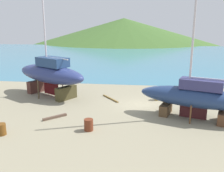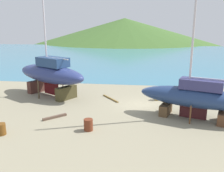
{
  "view_description": "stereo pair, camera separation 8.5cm",
  "coord_description": "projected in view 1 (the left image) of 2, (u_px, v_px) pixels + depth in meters",
  "views": [
    {
      "loc": [
        -0.09,
        -22.13,
        7.32
      ],
      "look_at": [
        -2.93,
        -0.26,
        1.88
      ],
      "focal_mm": 38.74,
      "sensor_mm": 36.0,
      "label": 1
    },
    {
      "loc": [
        -0.01,
        -22.12,
        7.32
      ],
      "look_at": [
        -2.93,
        -0.26,
        1.88
      ],
      "focal_mm": 38.74,
      "sensor_mm": 36.0,
      "label": 2
    }
  ],
  "objects": [
    {
      "name": "sailboat_far_slipway",
      "position": [
        50.0,
        74.0,
        25.84
      ],
      "size": [
        9.82,
        7.42,
        14.14
      ],
      "rotation": [
        0.0,
        0.0,
        2.61
      ],
      "color": "#512F27",
      "rests_on": "ground"
    },
    {
      "name": "barrel_by_slipway",
      "position": [
        89.0,
        125.0,
        17.42
      ],
      "size": [
        0.71,
        0.71,
        0.86
      ],
      "primitive_type": "cylinder",
      "rotation": [
        0.0,
        0.0,
        3.06
      ],
      "color": "brown",
      "rests_on": "ground"
    },
    {
      "name": "barrel_rust_mid",
      "position": [
        157.0,
        96.0,
        24.7
      ],
      "size": [
        0.74,
        0.74,
        0.8
      ],
      "primitive_type": "cylinder",
      "rotation": [
        0.0,
        0.0,
        1.83
      ],
      "color": "olive",
      "rests_on": "ground"
    },
    {
      "name": "sea_water",
      "position": [
        144.0,
        55.0,
        63.27
      ],
      "size": [
        168.74,
        67.2,
        0.01
      ],
      "primitive_type": "cube",
      "color": "teal",
      "rests_on": "ground"
    },
    {
      "name": "headland_hill",
      "position": [
        124.0,
        42.0,
        120.83
      ],
      "size": [
        161.83,
        161.83,
        22.76
      ],
      "primitive_type": "cone",
      "color": "#3F632A",
      "rests_on": "ground"
    },
    {
      "name": "timber_plank_far",
      "position": [
        110.0,
        98.0,
        25.07
      ],
      "size": [
        1.93,
        2.44,
        0.12
      ],
      "primitive_type": "cube",
      "rotation": [
        0.0,
        0.0,
        2.23
      ],
      "color": "brown",
      "rests_on": "ground"
    },
    {
      "name": "sailboat_mid_port",
      "position": [
        195.0,
        96.0,
        19.42
      ],
      "size": [
        9.24,
        5.21,
        14.05
      ],
      "rotation": [
        0.0,
        0.0,
        2.8
      ],
      "color": "brown",
      "rests_on": "ground"
    },
    {
      "name": "ground_plane",
      "position": [
        143.0,
        113.0,
        21.07
      ],
      "size": [
        42.18,
        42.18,
        0.0
      ],
      "primitive_type": "plane",
      "color": "gray"
    },
    {
      "name": "barrel_ochre",
      "position": [
        1.0,
        129.0,
        16.71
      ],
      "size": [
        0.82,
        0.82,
        0.8
      ],
      "primitive_type": "cylinder",
      "rotation": [
        0.0,
        0.0,
        2.81
      ],
      "color": "brown",
      "rests_on": "ground"
    },
    {
      "name": "timber_short_cross",
      "position": [
        55.0,
        117.0,
        19.83
      ],
      "size": [
        1.6,
        1.6,
        0.19
      ],
      "primitive_type": "cube",
      "rotation": [
        0.0,
        0.0,
        0.79
      ],
      "color": "brown",
      "rests_on": "ground"
    }
  ]
}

